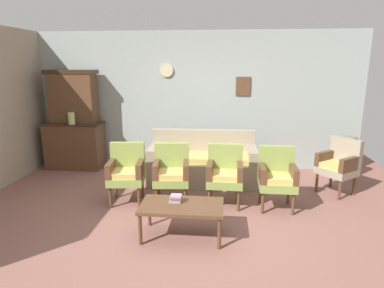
# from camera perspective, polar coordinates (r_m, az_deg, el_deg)

# --- Properties ---
(ground_plane) EXTENTS (7.68, 7.68, 0.00)m
(ground_plane) POSITION_cam_1_polar(r_m,az_deg,el_deg) (4.47, -2.04, -13.77)
(ground_plane) COLOR #84564C
(wall_back_with_decor) EXTENTS (6.40, 0.09, 2.70)m
(wall_back_with_decor) POSITION_cam_1_polar(r_m,az_deg,el_deg) (6.62, 0.91, 7.52)
(wall_back_with_decor) COLOR #939E99
(wall_back_with_decor) RESTS_ON ground
(side_cabinet) EXTENTS (1.16, 0.55, 0.93)m
(side_cabinet) POSITION_cam_1_polar(r_m,az_deg,el_deg) (7.05, -19.66, -0.21)
(side_cabinet) COLOR brown
(side_cabinet) RESTS_ON ground
(cabinet_upper_hutch) EXTENTS (0.99, 0.38, 1.03)m
(cabinet_upper_hutch) POSITION_cam_1_polar(r_m,az_deg,el_deg) (6.97, -20.03, 7.83)
(cabinet_upper_hutch) COLOR brown
(cabinet_upper_hutch) RESTS_ON side_cabinet
(vase_on_cabinet) EXTENTS (0.13, 0.13, 0.24)m
(vase_on_cabinet) POSITION_cam_1_polar(r_m,az_deg,el_deg) (6.77, -20.22, 4.22)
(vase_on_cabinet) COLOR #B3C575
(vase_on_cabinet) RESTS_ON side_cabinet
(floral_couch) EXTENTS (1.89, 0.84, 0.90)m
(floral_couch) POSITION_cam_1_polar(r_m,az_deg,el_deg) (5.88, 1.86, -3.51)
(floral_couch) COLOR gray
(floral_couch) RESTS_ON ground
(armchair_near_cabinet) EXTENTS (0.57, 0.55, 0.90)m
(armchair_near_cabinet) POSITION_cam_1_polar(r_m,az_deg,el_deg) (5.08, -11.32, -4.50)
(armchair_near_cabinet) COLOR #849947
(armchair_near_cabinet) RESTS_ON ground
(armchair_row_middle) EXTENTS (0.57, 0.54, 0.90)m
(armchair_row_middle) POSITION_cam_1_polar(r_m,az_deg,el_deg) (4.96, -3.60, -4.70)
(armchair_row_middle) COLOR #849947
(armchair_row_middle) RESTS_ON ground
(armchair_near_couch_end) EXTENTS (0.53, 0.50, 0.90)m
(armchair_near_couch_end) POSITION_cam_1_polar(r_m,az_deg,el_deg) (4.92, 5.73, -4.90)
(armchair_near_couch_end) COLOR #849947
(armchair_near_couch_end) RESTS_ON ground
(armchair_by_doorway) EXTENTS (0.53, 0.50, 0.90)m
(armchair_by_doorway) POSITION_cam_1_polar(r_m,az_deg,el_deg) (4.93, 14.54, -5.27)
(armchair_by_doorway) COLOR #849947
(armchair_by_doorway) RESTS_ON ground
(wingback_chair_by_fireplace) EXTENTS (0.71, 0.71, 0.90)m
(wingback_chair_by_fireplace) POSITION_cam_1_polar(r_m,az_deg,el_deg) (5.83, 24.21, -3.11)
(wingback_chair_by_fireplace) COLOR gray
(wingback_chair_by_fireplace) RESTS_ON ground
(coffee_table) EXTENTS (1.00, 0.56, 0.42)m
(coffee_table) POSITION_cam_1_polar(r_m,az_deg,el_deg) (4.03, -1.78, -11.04)
(coffee_table) COLOR brown
(coffee_table) RESTS_ON ground
(book_stack_on_table) EXTENTS (0.15, 0.12, 0.09)m
(book_stack_on_table) POSITION_cam_1_polar(r_m,az_deg,el_deg) (4.07, -2.84, -9.42)
(book_stack_on_table) COLOR gray
(book_stack_on_table) RESTS_ON coffee_table
(floor_vase_by_wall) EXTENTS (0.25, 0.25, 0.78)m
(floor_vase_by_wall) POSITION_cam_1_polar(r_m,az_deg,el_deg) (6.72, 25.52, -2.11)
(floor_vase_by_wall) COLOR #736E54
(floor_vase_by_wall) RESTS_ON ground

